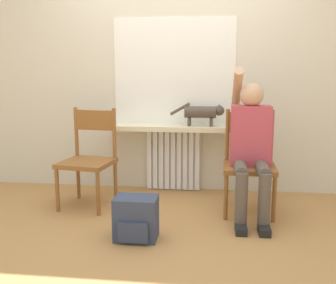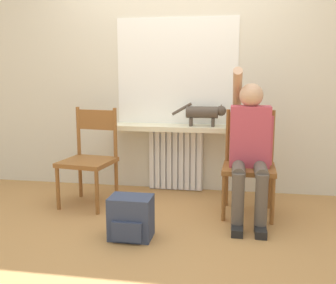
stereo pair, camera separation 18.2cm
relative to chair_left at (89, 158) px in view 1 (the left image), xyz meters
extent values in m
plane|color=#B27F47|center=(0.74, -0.56, -0.46)|extent=(12.00, 12.00, 0.00)
cube|color=beige|center=(0.74, 0.67, 0.89)|extent=(7.00, 0.06, 2.70)
cube|color=white|center=(0.74, 0.61, -0.13)|extent=(0.57, 0.05, 0.66)
cube|color=white|center=(0.48, 0.56, -0.13)|extent=(0.04, 0.03, 0.64)
cube|color=white|center=(0.55, 0.56, -0.13)|extent=(0.04, 0.03, 0.64)
cube|color=white|center=(0.61, 0.56, -0.13)|extent=(0.04, 0.03, 0.64)
cube|color=white|center=(0.67, 0.56, -0.13)|extent=(0.04, 0.03, 0.64)
cube|color=white|center=(0.74, 0.56, -0.13)|extent=(0.04, 0.03, 0.64)
cube|color=white|center=(0.80, 0.56, -0.13)|extent=(0.04, 0.03, 0.64)
cube|color=white|center=(0.86, 0.56, -0.13)|extent=(0.04, 0.03, 0.64)
cube|color=white|center=(0.93, 0.56, -0.13)|extent=(0.04, 0.03, 0.64)
cube|color=white|center=(0.99, 0.56, -0.13)|extent=(0.04, 0.03, 0.64)
cube|color=beige|center=(0.74, 0.49, 0.23)|extent=(1.31, 0.30, 0.05)
cube|color=white|center=(0.74, 0.64, 0.80)|extent=(1.26, 0.01, 1.09)
cube|color=brown|center=(-0.01, -0.05, -0.04)|extent=(0.51, 0.51, 0.04)
cylinder|color=brown|center=(-0.23, -0.22, -0.26)|extent=(0.04, 0.04, 0.40)
cylinder|color=brown|center=(0.16, -0.27, -0.26)|extent=(0.04, 0.04, 0.40)
cylinder|color=brown|center=(-0.18, 0.18, -0.26)|extent=(0.04, 0.04, 0.40)
cylinder|color=brown|center=(0.22, 0.12, -0.26)|extent=(0.04, 0.04, 0.40)
cylinder|color=brown|center=(-0.18, 0.18, 0.22)|extent=(0.04, 0.04, 0.48)
cylinder|color=brown|center=(0.22, 0.12, 0.22)|extent=(0.04, 0.04, 0.48)
cube|color=brown|center=(0.02, 0.15, 0.33)|extent=(0.40, 0.08, 0.19)
cube|color=brown|center=(1.48, -0.05, -0.04)|extent=(0.46, 0.46, 0.04)
cylinder|color=brown|center=(1.27, -0.24, -0.26)|extent=(0.04, 0.04, 0.40)
cylinder|color=brown|center=(1.67, -0.25, -0.26)|extent=(0.04, 0.04, 0.40)
cylinder|color=brown|center=(1.29, 0.16, -0.26)|extent=(0.04, 0.04, 0.40)
cylinder|color=brown|center=(1.69, 0.15, -0.26)|extent=(0.04, 0.04, 0.40)
cylinder|color=brown|center=(1.29, 0.16, 0.22)|extent=(0.04, 0.04, 0.48)
cylinder|color=brown|center=(1.69, 0.15, 0.22)|extent=(0.04, 0.04, 0.48)
cube|color=brown|center=(1.49, 0.15, 0.33)|extent=(0.41, 0.04, 0.19)
cylinder|color=brown|center=(1.39, -0.23, -0.01)|extent=(0.11, 0.41, 0.11)
cylinder|color=brown|center=(1.57, -0.23, -0.01)|extent=(0.11, 0.41, 0.11)
cylinder|color=brown|center=(1.39, -0.44, -0.23)|extent=(0.10, 0.10, 0.47)
cylinder|color=brown|center=(1.57, -0.44, -0.23)|extent=(0.10, 0.10, 0.47)
cube|color=black|center=(1.39, -0.50, -0.43)|extent=(0.09, 0.20, 0.06)
cube|color=black|center=(1.57, -0.50, -0.43)|extent=(0.09, 0.20, 0.06)
cube|color=#B74251|center=(1.48, -0.02, 0.24)|extent=(0.34, 0.20, 0.53)
sphere|color=tan|center=(1.48, -0.02, 0.59)|extent=(0.20, 0.20, 0.20)
cylinder|color=tan|center=(1.36, 0.11, 0.64)|extent=(0.08, 0.50, 0.38)
cylinder|color=#B74251|center=(1.63, -0.06, 0.21)|extent=(0.08, 0.08, 0.42)
cylinder|color=#4C4238|center=(1.02, 0.47, 0.39)|extent=(0.32, 0.12, 0.12)
sphere|color=#4C4238|center=(1.21, 0.47, 0.41)|extent=(0.10, 0.10, 0.10)
cone|color=#4C4238|center=(1.21, 0.44, 0.46)|extent=(0.04, 0.04, 0.04)
cone|color=#4C4238|center=(1.21, 0.49, 0.46)|extent=(0.04, 0.04, 0.04)
cylinder|color=#4C4238|center=(1.13, 0.44, 0.29)|extent=(0.03, 0.03, 0.08)
cylinder|color=#4C4238|center=(1.13, 0.50, 0.29)|extent=(0.03, 0.03, 0.08)
cylinder|color=#4C4238|center=(0.91, 0.44, 0.29)|extent=(0.03, 0.03, 0.08)
cylinder|color=#4C4238|center=(0.91, 0.50, 0.29)|extent=(0.03, 0.03, 0.08)
cylinder|color=#4C4238|center=(0.82, 0.47, 0.42)|extent=(0.21, 0.03, 0.14)
cube|color=#333D56|center=(0.59, -0.71, -0.30)|extent=(0.32, 0.23, 0.33)
cube|color=#333D56|center=(0.59, -0.84, -0.36)|extent=(0.22, 0.03, 0.15)
camera|label=1|loc=(1.17, -3.48, 0.78)|focal=42.00mm
camera|label=2|loc=(1.35, -3.46, 0.78)|focal=42.00mm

